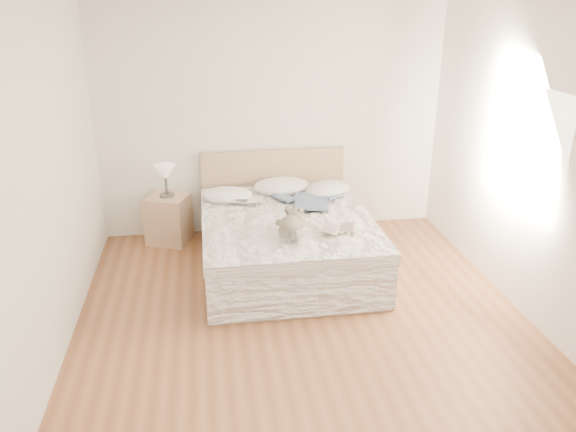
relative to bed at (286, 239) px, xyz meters
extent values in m
cube|color=brown|center=(0.00, -1.19, -0.31)|extent=(4.00, 4.50, 0.00)
cube|color=white|center=(0.00, 1.06, 1.04)|extent=(4.00, 0.02, 2.70)
cube|color=white|center=(0.00, -3.44, 1.04)|extent=(4.00, 0.02, 2.70)
cube|color=white|center=(-2.00, -1.19, 1.04)|extent=(0.02, 4.50, 2.70)
cube|color=white|center=(2.00, -1.19, 1.04)|extent=(0.02, 4.50, 2.70)
cube|color=white|center=(1.99, -0.89, 1.14)|extent=(0.02, 1.30, 1.10)
cube|color=tan|center=(0.00, -0.04, -0.21)|extent=(1.68, 2.08, 0.20)
cube|color=white|center=(0.00, -0.04, 0.04)|extent=(1.60, 2.00, 0.30)
cube|color=white|center=(0.00, -0.09, 0.23)|extent=(1.72, 2.05, 0.10)
cube|color=tan|center=(0.00, 1.00, 0.19)|extent=(1.70, 0.06, 1.00)
cube|color=tan|center=(-1.25, 0.81, -0.03)|extent=(0.56, 0.53, 0.56)
cylinder|color=#4A4440|center=(-1.25, 0.82, 0.26)|extent=(0.17, 0.17, 0.02)
cylinder|color=#45403B|center=(-1.25, 0.82, 0.39)|extent=(0.03, 0.03, 0.23)
cone|color=white|center=(-1.25, 0.82, 0.54)|extent=(0.26, 0.26, 0.17)
ellipsoid|color=white|center=(-0.57, 0.52, 0.33)|extent=(0.62, 0.50, 0.17)
ellipsoid|color=white|center=(0.06, 0.72, 0.33)|extent=(0.70, 0.52, 0.20)
ellipsoid|color=silver|center=(0.57, 0.55, 0.33)|extent=(0.70, 0.64, 0.17)
cube|color=silver|center=(-0.35, 0.36, 0.32)|extent=(0.34, 0.26, 0.02)
cube|color=beige|center=(0.43, -0.56, 0.32)|extent=(0.40, 0.34, 0.02)
camera|label=1|loc=(-0.79, -5.35, 2.42)|focal=35.00mm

